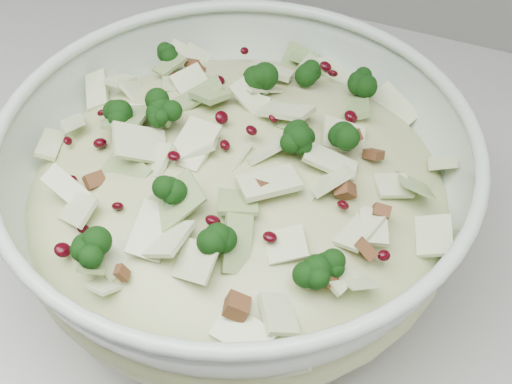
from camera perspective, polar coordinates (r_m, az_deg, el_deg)
mixing_bowl at (r=0.53m, az=-1.45°, el=-0.55°), size 0.39×0.39×0.14m
salad at (r=0.52m, az=-1.49°, el=1.12°), size 0.39×0.39×0.14m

